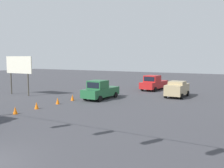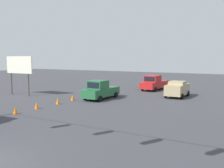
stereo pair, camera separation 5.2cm
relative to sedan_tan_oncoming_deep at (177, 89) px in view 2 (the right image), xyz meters
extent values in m
cube|color=tan|center=(0.00, 0.00, -0.06)|extent=(1.94, 4.24, 1.18)
cube|color=tan|center=(0.00, 0.00, 0.71)|extent=(1.75, 1.88, 0.36)
cube|color=black|center=(-0.02, -0.93, 0.71)|extent=(1.49, 0.05, 0.25)
cylinder|color=black|center=(-0.96, -1.35, -0.65)|extent=(0.23, 0.64, 0.64)
cylinder|color=black|center=(0.91, -1.38, -0.65)|extent=(0.23, 0.64, 0.64)
cylinder|color=black|center=(-0.91, 1.38, -0.65)|extent=(0.23, 0.64, 0.64)
cylinder|color=black|center=(0.96, 1.35, -0.65)|extent=(0.23, 0.64, 0.64)
cube|color=red|center=(4.63, -5.03, -0.20)|extent=(2.50, 5.71, 0.90)
cube|color=red|center=(4.69, -4.37, 0.70)|extent=(2.02, 2.16, 0.90)
cube|color=black|center=(4.78, -3.36, 0.70)|extent=(1.60, 0.16, 0.63)
cylinder|color=black|center=(5.79, -3.32, -0.65)|extent=(0.28, 0.66, 0.64)
cylinder|color=black|center=(3.79, -3.14, -0.65)|extent=(0.28, 0.66, 0.64)
cylinder|color=black|center=(5.46, -6.92, -0.65)|extent=(0.28, 0.66, 0.64)
cylinder|color=black|center=(3.46, -6.74, -0.65)|extent=(0.28, 0.66, 0.64)
cube|color=#236038|center=(7.10, 5.52, -0.20)|extent=(2.09, 5.07, 0.90)
cube|color=#236038|center=(7.12, 6.12, 0.70)|extent=(1.84, 1.86, 0.90)
cube|color=black|center=(7.15, 7.04, 0.70)|extent=(1.55, 0.07, 0.63)
cylinder|color=black|center=(8.12, 7.12, -0.65)|extent=(0.24, 0.65, 0.64)
cylinder|color=black|center=(6.18, 7.18, -0.65)|extent=(0.24, 0.65, 0.64)
cylinder|color=black|center=(8.02, 3.86, -0.65)|extent=(0.24, 0.65, 0.64)
cylinder|color=black|center=(6.08, 3.92, -0.65)|extent=(0.24, 0.65, 0.64)
cone|color=orange|center=(9.14, 15.50, -0.66)|extent=(0.38, 0.38, 0.64)
cone|color=orange|center=(9.18, 13.14, -0.66)|extent=(0.38, 0.38, 0.64)
cone|color=orange|center=(9.13, 10.40, -0.66)|extent=(0.38, 0.38, 0.64)
cone|color=orange|center=(9.17, 8.01, -0.66)|extent=(0.38, 0.38, 0.64)
cylinder|color=#4C473D|center=(15.88, 7.99, 0.37)|extent=(0.16, 0.16, 2.69)
cylinder|color=#4C473D|center=(18.92, 7.99, 0.37)|extent=(0.16, 0.16, 2.69)
cube|color=silver|center=(17.40, 7.99, 2.76)|extent=(4.35, 0.12, 2.09)
camera|label=1|loc=(-7.58, 29.05, 3.61)|focal=40.00mm
camera|label=2|loc=(-7.63, 29.03, 3.61)|focal=40.00mm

